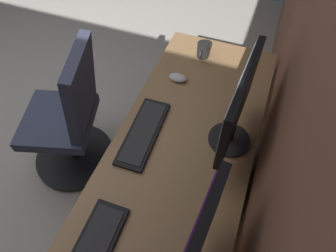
{
  "coord_description": "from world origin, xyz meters",
  "views": [
    {
      "loc": [
        0.95,
        1.76,
        1.91
      ],
      "look_at": [
        0.27,
        1.51,
        0.95
      ],
      "focal_mm": 31.56,
      "sensor_mm": 36.0,
      "label": 1
    }
  ],
  "objects_px": {
    "keyboard_spare": "(143,132)",
    "office_chair": "(70,122)",
    "coffee_mug": "(203,50)",
    "mouse_main": "(178,78)",
    "monitor_primary": "(238,106)",
    "drawer_pedestal": "(184,185)"
  },
  "relations": [
    {
      "from": "keyboard_spare",
      "to": "mouse_main",
      "type": "xyz_separation_m",
      "value": [
        -0.41,
        0.03,
        0.01
      ]
    },
    {
      "from": "monitor_primary",
      "to": "mouse_main",
      "type": "xyz_separation_m",
      "value": [
        -0.3,
        -0.36,
        -0.23
      ]
    },
    {
      "from": "office_chair",
      "to": "coffee_mug",
      "type": "bearing_deg",
      "value": 129.99
    },
    {
      "from": "drawer_pedestal",
      "to": "mouse_main",
      "type": "bearing_deg",
      "value": -155.3
    },
    {
      "from": "keyboard_spare",
      "to": "office_chair",
      "type": "bearing_deg",
      "value": -99.89
    },
    {
      "from": "drawer_pedestal",
      "to": "coffee_mug",
      "type": "xyz_separation_m",
      "value": [
        -0.67,
        -0.12,
        0.43
      ]
    },
    {
      "from": "mouse_main",
      "to": "coffee_mug",
      "type": "bearing_deg",
      "value": 163.2
    },
    {
      "from": "coffee_mug",
      "to": "office_chair",
      "type": "relative_size",
      "value": 0.12
    },
    {
      "from": "mouse_main",
      "to": "office_chair",
      "type": "height_order",
      "value": "office_chair"
    },
    {
      "from": "office_chair",
      "to": "keyboard_spare",
      "type": "bearing_deg",
      "value": 80.11
    },
    {
      "from": "keyboard_spare",
      "to": "office_chair",
      "type": "height_order",
      "value": "office_chair"
    },
    {
      "from": "drawer_pedestal",
      "to": "mouse_main",
      "type": "height_order",
      "value": "mouse_main"
    },
    {
      "from": "monitor_primary",
      "to": "keyboard_spare",
      "type": "xyz_separation_m",
      "value": [
        0.11,
        -0.4,
        -0.24
      ]
    },
    {
      "from": "monitor_primary",
      "to": "drawer_pedestal",
      "type": "bearing_deg",
      "value": -53.97
    },
    {
      "from": "mouse_main",
      "to": "office_chair",
      "type": "distance_m",
      "value": 0.73
    },
    {
      "from": "monitor_primary",
      "to": "office_chair",
      "type": "distance_m",
      "value": 1.09
    },
    {
      "from": "coffee_mug",
      "to": "office_chair",
      "type": "bearing_deg",
      "value": -50.01
    },
    {
      "from": "drawer_pedestal",
      "to": "coffee_mug",
      "type": "bearing_deg",
      "value": -169.63
    },
    {
      "from": "keyboard_spare",
      "to": "coffee_mug",
      "type": "xyz_separation_m",
      "value": [
        -0.66,
        0.11,
        0.04
      ]
    },
    {
      "from": "monitor_primary",
      "to": "office_chair",
      "type": "relative_size",
      "value": 0.5
    },
    {
      "from": "keyboard_spare",
      "to": "office_chair",
      "type": "relative_size",
      "value": 0.44
    },
    {
      "from": "monitor_primary",
      "to": "coffee_mug",
      "type": "relative_size",
      "value": 4.26
    }
  ]
}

